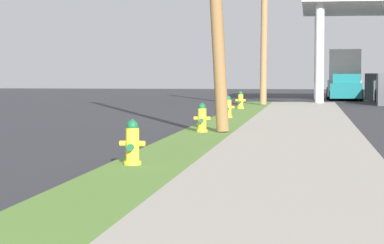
# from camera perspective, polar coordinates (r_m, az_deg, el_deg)

# --- Properties ---
(fire_hydrant_second) EXTENTS (0.42, 0.38, 0.74)m
(fire_hydrant_second) POSITION_cam_1_polar(r_m,az_deg,el_deg) (13.36, -4.18, -1.60)
(fire_hydrant_second) COLOR yellow
(fire_hydrant_second) RESTS_ON grass_verge
(fire_hydrant_third) EXTENTS (0.42, 0.37, 0.74)m
(fire_hydrant_third) POSITION_cam_1_polar(r_m,az_deg,el_deg) (20.74, 0.71, 0.20)
(fire_hydrant_third) COLOR yellow
(fire_hydrant_third) RESTS_ON grass_verge
(fire_hydrant_fourth) EXTENTS (0.42, 0.37, 0.74)m
(fire_hydrant_fourth) POSITION_cam_1_polar(r_m,az_deg,el_deg) (27.47, 2.54, 0.99)
(fire_hydrant_fourth) COLOR yellow
(fire_hydrant_fourth) RESTS_ON grass_verge
(fire_hydrant_fifth) EXTENTS (0.42, 0.37, 0.74)m
(fire_hydrant_fifth) POSITION_cam_1_polar(r_m,az_deg,el_deg) (34.40, 3.41, 1.48)
(fire_hydrant_fifth) COLOR yellow
(fire_hydrant_fifth) RESTS_ON grass_verge
(utility_pole_background) EXTENTS (0.42, 1.40, 8.59)m
(utility_pole_background) POSITION_cam_1_polar(r_m,az_deg,el_deg) (38.91, 5.08, 7.66)
(utility_pole_background) COLOR #937047
(utility_pole_background) RESTS_ON grass_verge
(car_teal_by_near_pump) EXTENTS (2.19, 4.61, 1.57)m
(car_teal_by_near_pump) POSITION_cam_1_polar(r_m,az_deg,el_deg) (49.37, 10.77, 2.33)
(car_teal_by_near_pump) COLOR #197075
(car_teal_by_near_pump) RESTS_ON ground
(truck_white_at_forecourt) EXTENTS (2.46, 6.50, 3.11)m
(truck_white_at_forecourt) POSITION_cam_1_polar(r_m,az_deg,el_deg) (53.06, 10.66, 3.24)
(truck_white_at_forecourt) COLOR white
(truck_white_at_forecourt) RESTS_ON ground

